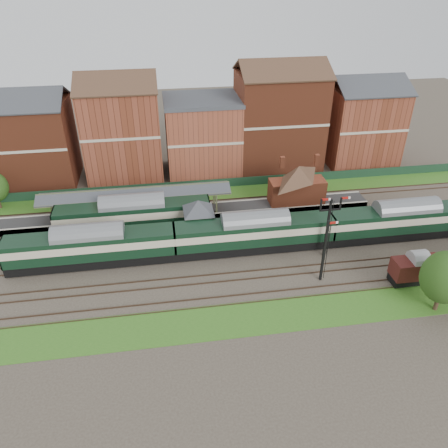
{
  "coord_description": "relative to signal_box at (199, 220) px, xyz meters",
  "views": [
    {
      "loc": [
        -7.06,
        -44.45,
        32.22
      ],
      "look_at": [
        0.08,
        2.0,
        3.0
      ],
      "focal_mm": 35.0,
      "sensor_mm": 36.0,
      "label": 1
    }
  ],
  "objects": [
    {
      "name": "semaphore_bracket",
      "position": [
        15.04,
        -5.75,
        1.44
      ],
      "size": [
        3.6,
        0.25,
        8.18
      ],
      "color": "black",
      "rests_on": "ground"
    },
    {
      "name": "platform",
      "position": [
        -2.0,
        6.5,
        -2.69
      ],
      "size": [
        55.0,
        3.4,
        1.0
      ],
      "primitive_type": "cube",
      "color": "#2D2D2D",
      "rests_on": "ground"
    },
    {
      "name": "town_backdrop",
      "position": [
        2.82,
        21.75,
        3.81
      ],
      "size": [
        69.0,
        10.0,
        16.0
      ],
      "color": "brown",
      "rests_on": "ground"
    },
    {
      "name": "ground",
      "position": [
        3.0,
        -3.25,
        -3.19
      ],
      "size": [
        160.0,
        160.0,
        0.0
      ],
      "primitive_type": "plane",
      "color": "#473D33",
      "rests_on": "ground"
    },
    {
      "name": "brick_hut",
      "position": [
        8.0,
        0.0,
        -2.0
      ],
      "size": [
        3.2,
        2.64,
        2.94
      ],
      "color": "brown",
      "rests_on": "ground"
    },
    {
      "name": "semaphore_siding",
      "position": [
        13.02,
        -10.25,
        0.96
      ],
      "size": [
        1.23,
        0.25,
        8.0
      ],
      "color": "black",
      "rests_on": "ground"
    },
    {
      "name": "signal_box",
      "position": [
        0.0,
        0.0,
        0.0
      ],
      "size": [
        5.4,
        5.4,
        6.0
      ],
      "color": "#607553",
      "rests_on": "ground"
    },
    {
      "name": "canopy",
      "position": [
        -8.0,
        6.5,
        1.39
      ],
      "size": [
        26.0,
        3.89,
        4.08
      ],
      "color": "#565B39",
      "rests_on": "platform"
    },
    {
      "name": "grass_front",
      "position": [
        3.0,
        -15.25,
        -3.16
      ],
      "size": [
        90.0,
        5.0,
        0.06
      ],
      "primitive_type": "cube",
      "color": "#2D6619",
      "rests_on": "ground"
    },
    {
      "name": "fence",
      "position": [
        3.0,
        14.75,
        -2.44
      ],
      "size": [
        90.0,
        0.12,
        1.5
      ],
      "primitive_type": "cube",
      "color": "#193823",
      "rests_on": "ground"
    },
    {
      "name": "grass_back",
      "position": [
        3.0,
        12.75,
        -3.16
      ],
      "size": [
        90.0,
        4.5,
        0.06
      ],
      "primitive_type": "cube",
      "color": "#2D6619",
      "rests_on": "ground"
    },
    {
      "name": "platform_railcar",
      "position": [
        -8.35,
        3.25,
        -0.48
      ],
      "size": [
        20.28,
        3.19,
        4.67
      ],
      "color": "black",
      "rests_on": "ground"
    },
    {
      "name": "goods_van_a",
      "position": [
        23.34,
        -12.25,
        -1.32
      ],
      "size": [
        5.37,
        2.33,
        3.26
      ],
      "color": "black",
      "rests_on": "ground"
    },
    {
      "name": "tree_far",
      "position": [
        23.35,
        -16.93,
        1.16
      ],
      "size": [
        4.94,
        4.94,
        7.2
      ],
      "color": "#382619",
      "rests_on": "ground"
    },
    {
      "name": "station_building",
      "position": [
        15.0,
        6.5,
        0.76
      ],
      "size": [
        8.1,
        8.1,
        5.9
      ],
      "color": "brown",
      "rests_on": "platform"
    },
    {
      "name": "dmu_train",
      "position": [
        6.64,
        -3.25,
        -0.53
      ],
      "size": [
        59.7,
        3.13,
        4.59
      ],
      "color": "black",
      "rests_on": "ground"
    }
  ]
}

